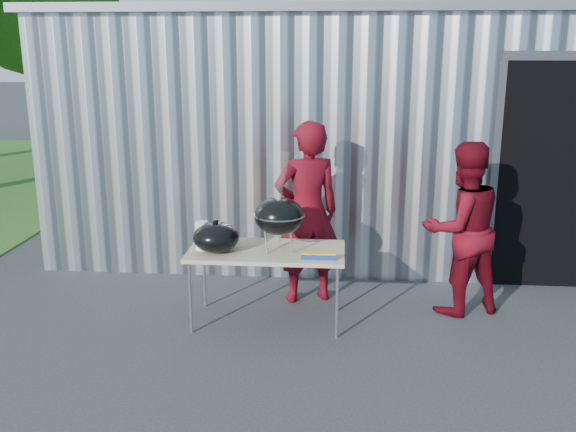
# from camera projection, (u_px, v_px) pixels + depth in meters

# --- Properties ---
(ground) EXTENTS (80.00, 80.00, 0.00)m
(ground) POSITION_uv_depth(u_px,v_px,m) (296.00, 343.00, 5.92)
(ground) COLOR #2C2C2F
(building) EXTENTS (8.20, 6.20, 3.10)m
(building) POSITION_uv_depth(u_px,v_px,m) (377.00, 120.00, 9.86)
(building) COLOR silver
(building) RESTS_ON ground
(folding_table) EXTENTS (1.50, 0.75, 0.75)m
(folding_table) POSITION_uv_depth(u_px,v_px,m) (267.00, 253.00, 6.19)
(folding_table) COLOR tan
(folding_table) RESTS_ON ground
(kettle_grill) EXTENTS (0.48, 0.48, 0.95)m
(kettle_grill) POSITION_uv_depth(u_px,v_px,m) (279.00, 209.00, 6.03)
(kettle_grill) COLOR black
(kettle_grill) RESTS_ON folding_table
(grill_lid) EXTENTS (0.44, 0.44, 0.32)m
(grill_lid) POSITION_uv_depth(u_px,v_px,m) (216.00, 237.00, 6.08)
(grill_lid) COLOR black
(grill_lid) RESTS_ON folding_table
(paper_towels) EXTENTS (0.12, 0.12, 0.28)m
(paper_towels) POSITION_uv_depth(u_px,v_px,m) (202.00, 236.00, 6.14)
(paper_towels) COLOR white
(paper_towels) RESTS_ON folding_table
(white_tub) EXTENTS (0.20, 0.15, 0.10)m
(white_tub) POSITION_uv_depth(u_px,v_px,m) (214.00, 237.00, 6.40)
(white_tub) COLOR white
(white_tub) RESTS_ON folding_table
(foil_box) EXTENTS (0.32, 0.05, 0.06)m
(foil_box) POSITION_uv_depth(u_px,v_px,m) (318.00, 256.00, 5.89)
(foil_box) COLOR navy
(foil_box) RESTS_ON folding_table
(person_cook) EXTENTS (0.82, 0.68, 1.92)m
(person_cook) POSITION_uv_depth(u_px,v_px,m) (307.00, 213.00, 6.69)
(person_cook) COLOR #5C0813
(person_cook) RESTS_ON ground
(person_bystander) EXTENTS (1.04, 0.94, 1.76)m
(person_bystander) POSITION_uv_depth(u_px,v_px,m) (462.00, 229.00, 6.41)
(person_bystander) COLOR #5C0813
(person_bystander) RESTS_ON ground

